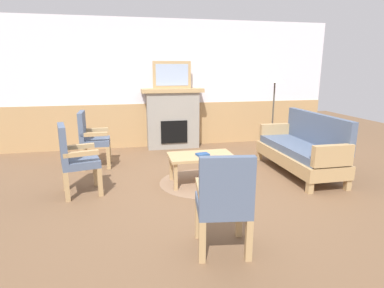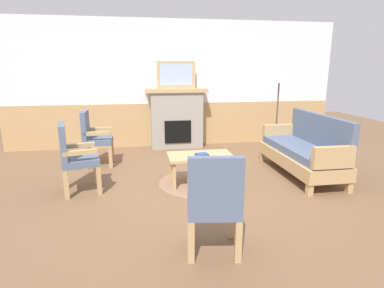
# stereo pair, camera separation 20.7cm
# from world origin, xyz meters

# --- Properties ---
(ground_plane) EXTENTS (14.00, 14.00, 0.00)m
(ground_plane) POSITION_xyz_m (0.00, 0.00, 0.00)
(ground_plane) COLOR brown
(wall_back) EXTENTS (7.20, 0.14, 2.70)m
(wall_back) POSITION_xyz_m (0.00, 2.60, 1.31)
(wall_back) COLOR white
(wall_back) RESTS_ON ground_plane
(fireplace) EXTENTS (1.30, 0.44, 1.28)m
(fireplace) POSITION_xyz_m (0.00, 2.35, 0.65)
(fireplace) COLOR gray
(fireplace) RESTS_ON ground_plane
(framed_picture) EXTENTS (0.80, 0.04, 0.56)m
(framed_picture) POSITION_xyz_m (0.00, 2.35, 1.56)
(framed_picture) COLOR tan
(framed_picture) RESTS_ON fireplace
(couch) EXTENTS (0.70, 1.80, 0.98)m
(couch) POSITION_xyz_m (1.82, 0.22, 0.40)
(couch) COLOR tan
(couch) RESTS_ON ground_plane
(coffee_table) EXTENTS (0.96, 0.56, 0.44)m
(coffee_table) POSITION_xyz_m (0.08, 0.10, 0.39)
(coffee_table) COLOR tan
(coffee_table) RESTS_ON ground_plane
(round_rug) EXTENTS (1.26, 1.26, 0.01)m
(round_rug) POSITION_xyz_m (0.08, 0.10, 0.00)
(round_rug) COLOR #896B51
(round_rug) RESTS_ON ground_plane
(book_on_table) EXTENTS (0.20, 0.17, 0.03)m
(book_on_table) POSITION_xyz_m (0.10, 0.06, 0.46)
(book_on_table) COLOR navy
(book_on_table) RESTS_ON coffee_table
(armchair_near_fireplace) EXTENTS (0.49, 0.49, 0.98)m
(armchair_near_fireplace) POSITION_xyz_m (-1.60, 1.28, 0.54)
(armchair_near_fireplace) COLOR tan
(armchair_near_fireplace) RESTS_ON ground_plane
(armchair_by_window_left) EXTENTS (0.57, 0.57, 0.98)m
(armchair_by_window_left) POSITION_xyz_m (-1.69, 0.03, 0.54)
(armchair_by_window_left) COLOR tan
(armchair_by_window_left) RESTS_ON ground_plane
(armchair_front_left) EXTENTS (0.54, 0.54, 0.98)m
(armchair_front_left) POSITION_xyz_m (-0.15, -1.74, 0.54)
(armchair_front_left) COLOR tan
(armchair_front_left) RESTS_ON ground_plane
(floor_lamp_by_couch) EXTENTS (0.36, 0.36, 1.68)m
(floor_lamp_by_couch) POSITION_xyz_m (1.87, 1.43, 1.45)
(floor_lamp_by_couch) COLOR #332D28
(floor_lamp_by_couch) RESTS_ON ground_plane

